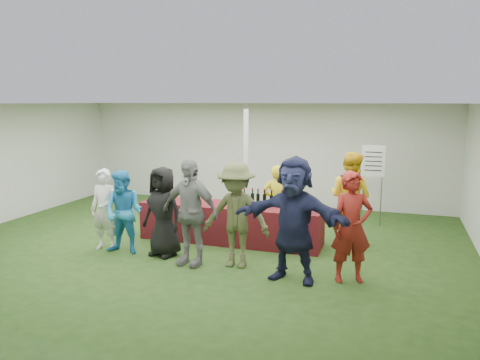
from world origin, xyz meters
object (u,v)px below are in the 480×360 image
(customer_0, at_px, (105,210))
(customer_6, at_px, (352,227))
(staff_pourer, at_px, (276,203))
(customer_5, at_px, (294,219))
(customer_2, at_px, (163,212))
(customer_4, at_px, (236,215))
(dump_bucket, at_px, (305,208))
(wine_list_sign, at_px, (373,167))
(serving_table, at_px, (230,223))
(customer_3, at_px, (190,212))
(staff_back, at_px, (350,198))
(customer_1, at_px, (124,212))

(customer_0, bearing_deg, customer_6, -3.82)
(staff_pourer, height_order, customer_5, customer_5)
(staff_pourer, distance_m, customer_5, 2.14)
(staff_pourer, bearing_deg, customer_5, 95.95)
(customer_2, distance_m, customer_4, 1.43)
(customer_5, bearing_deg, dump_bucket, 100.17)
(wine_list_sign, bearing_deg, customer_2, -135.76)
(dump_bucket, distance_m, customer_5, 1.38)
(serving_table, height_order, customer_3, customer_3)
(serving_table, xyz_separation_m, wine_list_sign, (2.57, 2.17, 0.94))
(customer_0, relative_size, customer_6, 0.89)
(staff_pourer, relative_size, staff_back, 0.84)
(customer_0, bearing_deg, customer_3, -9.14)
(staff_pourer, xyz_separation_m, customer_6, (1.62, -1.75, 0.10))
(wine_list_sign, relative_size, staff_pourer, 1.18)
(dump_bucket, relative_size, customer_3, 0.13)
(customer_1, xyz_separation_m, customer_5, (3.19, -0.30, 0.20))
(wine_list_sign, height_order, staff_back, staff_back)
(customer_5, bearing_deg, customer_4, 171.07)
(customer_0, distance_m, customer_6, 4.50)
(customer_1, xyz_separation_m, customer_6, (4.04, -0.07, 0.09))
(customer_0, distance_m, customer_3, 1.86)
(customer_4, bearing_deg, staff_pourer, 79.96)
(wine_list_sign, height_order, staff_pourer, wine_list_sign)
(serving_table, distance_m, staff_back, 2.38)
(customer_4, xyz_separation_m, customer_6, (1.88, -0.06, -0.03))
(customer_1, xyz_separation_m, customer_2, (0.73, 0.12, 0.04))
(wine_list_sign, relative_size, customer_3, 0.99)
(serving_table, bearing_deg, customer_6, -28.96)
(dump_bucket, relative_size, customer_2, 0.14)
(customer_1, relative_size, customer_6, 0.89)
(customer_6, bearing_deg, staff_back, 73.69)
(dump_bucket, bearing_deg, staff_pourer, 138.50)
(wine_list_sign, relative_size, customer_6, 1.05)
(customer_1, height_order, customer_6, customer_6)
(customer_1, bearing_deg, customer_6, -2.50)
(customer_4, bearing_deg, dump_bucket, 47.10)
(customer_0, bearing_deg, customer_4, -3.85)
(serving_table, distance_m, customer_3, 1.55)
(customer_1, relative_size, customer_3, 0.84)
(serving_table, distance_m, staff_pourer, 0.99)
(staff_back, xyz_separation_m, customer_0, (-4.28, -1.86, -0.14))
(staff_back, relative_size, customer_6, 1.05)
(serving_table, distance_m, customer_2, 1.51)
(wine_list_sign, distance_m, staff_pourer, 2.54)
(staff_back, bearing_deg, staff_pourer, 37.26)
(serving_table, xyz_separation_m, customer_3, (-0.21, -1.44, 0.54))
(customer_1, xyz_separation_m, customer_3, (1.38, -0.15, 0.14))
(customer_0, relative_size, customer_1, 0.99)
(customer_0, relative_size, customer_3, 0.84)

